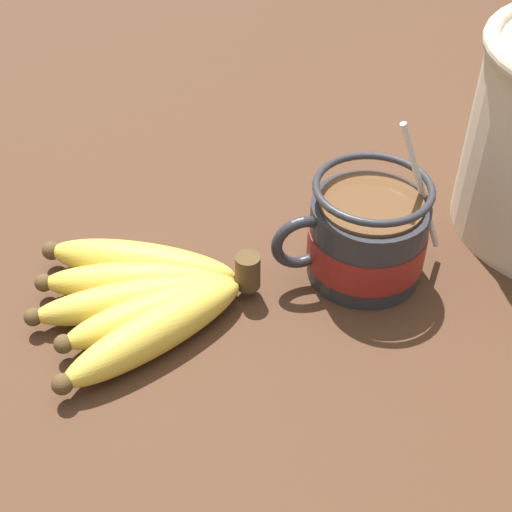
# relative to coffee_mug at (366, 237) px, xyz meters

# --- Properties ---
(table) EXTENTS (1.33, 1.33, 0.03)m
(table) POSITION_rel_coffee_mug_xyz_m (0.02, -0.03, -0.05)
(table) COLOR #422819
(table) RESTS_ON ground
(coffee_mug) EXTENTS (0.15, 0.10, 0.14)m
(coffee_mug) POSITION_rel_coffee_mug_xyz_m (0.00, 0.00, 0.00)
(coffee_mug) COLOR #28282D
(coffee_mug) RESTS_ON table
(banana_bunch) EXTENTS (0.18, 0.18, 0.04)m
(banana_bunch) POSITION_rel_coffee_mug_xyz_m (0.18, 0.00, -0.02)
(banana_bunch) COLOR #4C381E
(banana_bunch) RESTS_ON table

